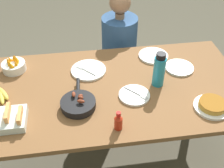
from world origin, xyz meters
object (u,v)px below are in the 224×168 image
(empty_plate_far_right, at_px, (153,56))
(fruit_bowl_mango, at_px, (14,65))
(empty_plate_near_front, at_px, (134,95))
(melon_tray, at_px, (2,119))
(hot_sauce_bottle, at_px, (118,121))
(water_bottle, at_px, (159,70))
(frittata_plate_center, at_px, (212,105))
(skillet, at_px, (78,103))
(empty_plate_mid_edge, at_px, (88,70))
(empty_plate_far_left, at_px, (179,68))
(person_figure, at_px, (119,59))
(banana_bunch, at_px, (0,95))

(empty_plate_far_right, height_order, fruit_bowl_mango, fruit_bowl_mango)
(empty_plate_near_front, relative_size, fruit_bowl_mango, 1.22)
(melon_tray, bearing_deg, hot_sauce_bottle, -11.54)
(empty_plate_near_front, height_order, fruit_bowl_mango, fruit_bowl_mango)
(empty_plate_near_front, distance_m, fruit_bowl_mango, 0.93)
(empty_plate_far_right, distance_m, water_bottle, 0.36)
(frittata_plate_center, distance_m, fruit_bowl_mango, 1.43)
(melon_tray, height_order, water_bottle, water_bottle)
(skillet, height_order, empty_plate_near_front, skillet)
(melon_tray, xyz_separation_m, skillet, (0.46, 0.08, -0.01))
(empty_plate_mid_edge, height_order, water_bottle, water_bottle)
(empty_plate_far_right, distance_m, empty_plate_mid_edge, 0.54)
(empty_plate_far_left, bearing_deg, water_bottle, -144.05)
(skillet, xyz_separation_m, fruit_bowl_mango, (-0.45, 0.46, 0.01))
(skillet, height_order, fruit_bowl_mango, fruit_bowl_mango)
(hot_sauce_bottle, bearing_deg, empty_plate_mid_edge, 102.63)
(empty_plate_near_front, distance_m, person_figure, 0.88)
(skillet, relative_size, empty_plate_far_right, 1.53)
(water_bottle, relative_size, hot_sauce_bottle, 1.95)
(hot_sauce_bottle, relative_size, person_figure, 0.12)
(melon_tray, bearing_deg, person_figure, 47.48)
(frittata_plate_center, bearing_deg, person_figure, 113.16)
(frittata_plate_center, height_order, empty_plate_mid_edge, frittata_plate_center)
(empty_plate_near_front, xyz_separation_m, hot_sauce_bottle, (-0.15, -0.26, 0.05))
(melon_tray, bearing_deg, skillet, 9.46)
(skillet, distance_m, frittata_plate_center, 0.86)
(empty_plate_far_left, height_order, person_figure, person_figure)
(fruit_bowl_mango, xyz_separation_m, water_bottle, (1.02, -0.31, 0.08))
(fruit_bowl_mango, bearing_deg, banana_bunch, -101.12)
(melon_tray, distance_m, empty_plate_far_right, 1.22)
(banana_bunch, distance_m, fruit_bowl_mango, 0.30)
(melon_tray, height_order, skillet, melon_tray)
(frittata_plate_center, xyz_separation_m, empty_plate_near_front, (-0.47, 0.18, -0.01))
(frittata_plate_center, xyz_separation_m, person_figure, (-0.43, 1.01, -0.29))
(hot_sauce_bottle, bearing_deg, skillet, 136.08)
(fruit_bowl_mango, bearing_deg, water_bottle, -17.01)
(banana_bunch, distance_m, empty_plate_near_front, 0.90)
(skillet, distance_m, fruit_bowl_mango, 0.65)
(fruit_bowl_mango, bearing_deg, skillet, -45.32)
(melon_tray, bearing_deg, empty_plate_far_left, 16.99)
(banana_bunch, distance_m, skillet, 0.54)
(frittata_plate_center, xyz_separation_m, empty_plate_far_left, (-0.07, 0.44, -0.01))
(person_figure, bearing_deg, water_bottle, -78.22)
(skillet, relative_size, water_bottle, 1.39)
(empty_plate_near_front, bearing_deg, water_bottle, 28.32)
(water_bottle, bearing_deg, empty_plate_far_left, 35.95)
(skillet, relative_size, empty_plate_mid_edge, 1.36)
(banana_bunch, bearing_deg, melon_tray, -77.93)
(skillet, distance_m, person_figure, 1.02)
(empty_plate_far_left, bearing_deg, empty_plate_near_front, -147.47)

